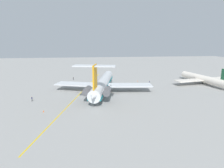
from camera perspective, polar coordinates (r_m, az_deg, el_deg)
The scene contains 9 objects.
ground at distance 78.97m, azimuth -6.44°, elevation -3.10°, with size 379.64×379.64×0.00m, color gray.
main_jetliner at distance 80.56m, azimuth -2.91°, elevation 0.08°, with size 47.48×42.37×13.96m.
airliner_far_left at distance 107.93m, azimuth 25.40°, elevation 1.53°, with size 31.53×31.33×9.43m.
ground_crew_near_nose at distance 109.95m, azimuth -11.58°, elevation 1.79°, with size 0.28×0.40×1.73m.
ground_crew_near_tail at distance 75.02m, azimuth -22.99°, elevation -4.00°, with size 0.40×0.29×1.79m.
ground_crew_portside at distance 99.32m, azimuth 11.18°, elevation 0.69°, with size 0.46×0.29×1.82m.
safety_cone_nose at distance 62.86m, azimuth -19.95°, elevation -7.71°, with size 0.40×0.40×0.55m, color #EA590F.
safety_cone_wingtip at distance 104.79m, azimuth 7.66°, elevation 0.95°, with size 0.40×0.40×0.55m, color #EA590F.
taxiway_centreline at distance 82.54m, azimuth -9.25°, elevation -2.49°, with size 94.24×0.36×0.01m, color gold.
Camera 1 is at (76.02, -1.14, 21.34)m, focal length 30.36 mm.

